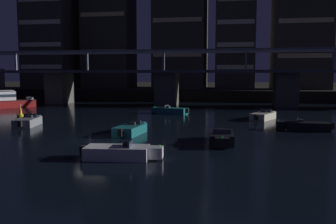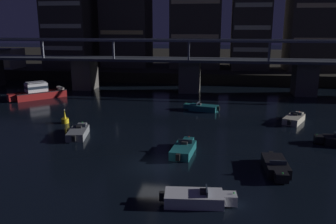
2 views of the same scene
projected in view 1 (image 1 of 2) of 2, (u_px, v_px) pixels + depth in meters
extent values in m
plane|color=black|center=(93.00, 140.00, 29.31)|extent=(400.00, 400.00, 0.00)
cube|color=black|center=(194.00, 88.00, 110.64)|extent=(240.00, 80.00, 2.20)
cube|color=#4C4944|center=(59.00, 88.00, 66.66)|extent=(3.60, 4.40, 5.55)
cube|color=#4C4944|center=(167.00, 89.00, 63.38)|extent=(3.60, 4.40, 5.55)
cube|color=#4C4944|center=(286.00, 90.00, 60.10)|extent=(3.60, 4.40, 5.55)
cube|color=#3D424C|center=(167.00, 71.00, 63.08)|extent=(85.49, 6.40, 0.45)
cube|color=slate|center=(164.00, 50.00, 59.88)|extent=(85.49, 0.36, 0.36)
cube|color=slate|center=(169.00, 52.00, 65.57)|extent=(85.49, 0.36, 0.36)
cube|color=slate|center=(16.00, 61.00, 64.42)|extent=(0.30, 0.30, 3.20)
cube|color=slate|center=(87.00, 61.00, 62.23)|extent=(0.30, 0.30, 3.20)
cube|color=slate|center=(164.00, 60.00, 60.05)|extent=(0.30, 0.30, 3.20)
cube|color=slate|center=(246.00, 60.00, 57.86)|extent=(0.30, 0.30, 3.20)
cube|color=slate|center=(335.00, 59.00, 55.67)|extent=(0.30, 0.30, 3.20)
cube|color=#38332D|center=(53.00, 36.00, 83.68)|extent=(10.22, 11.83, 23.62)
cube|color=beige|center=(41.00, 67.00, 78.55)|extent=(9.40, 0.10, 0.90)
cube|color=beige|center=(40.00, 44.00, 78.07)|extent=(9.40, 0.10, 0.90)
cube|color=beige|center=(39.00, 22.00, 77.59)|extent=(9.40, 0.10, 0.90)
cube|color=#F2D172|center=(103.00, 52.00, 80.36)|extent=(9.89, 0.10, 0.90)
cube|color=#F2D172|center=(102.00, 14.00, 79.54)|extent=(9.89, 0.10, 0.90)
cube|color=#38332D|center=(181.00, 8.00, 83.23)|extent=(11.29, 13.74, 36.33)
cube|color=beige|center=(177.00, 55.00, 77.55)|extent=(10.38, 0.10, 0.90)
cube|color=beige|center=(177.00, 20.00, 76.81)|extent=(10.38, 0.10, 0.90)
cube|color=#38332D|center=(235.00, 36.00, 80.55)|extent=(8.12, 12.64, 22.86)
cube|color=beige|center=(235.00, 67.00, 75.00)|extent=(7.47, 0.10, 0.90)
cube|color=beige|center=(235.00, 45.00, 74.53)|extent=(7.47, 0.10, 0.90)
cube|color=beige|center=(236.00, 22.00, 74.07)|extent=(7.47, 0.10, 0.90)
cube|color=#38332D|center=(301.00, 7.00, 75.04)|extent=(10.99, 10.49, 33.57)
cube|color=beige|center=(305.00, 56.00, 70.87)|extent=(10.11, 0.10, 0.90)
cube|color=beige|center=(306.00, 20.00, 70.18)|extent=(10.11, 0.10, 0.90)
cube|color=maroon|center=(8.00, 104.00, 58.10)|extent=(7.40, 7.58, 1.20)
cube|color=black|center=(8.00, 100.00, 58.04)|extent=(7.52, 7.70, 0.10)
cube|color=white|center=(4.00, 96.00, 57.61)|extent=(3.73, 3.77, 1.40)
cube|color=#283342|center=(4.00, 96.00, 57.60)|extent=(3.78, 3.82, 0.44)
cube|color=silver|center=(3.00, 90.00, 57.52)|extent=(3.36, 3.39, 0.08)
cube|color=#B7B2A8|center=(30.00, 98.00, 60.05)|extent=(1.92, 1.87, 0.36)
cube|color=#196066|center=(130.00, 130.00, 32.01)|extent=(2.21, 4.08, 0.80)
cube|color=#196066|center=(140.00, 126.00, 34.31)|extent=(1.08, 1.00, 0.70)
cube|color=#283342|center=(134.00, 122.00, 32.77)|extent=(1.35, 0.25, 0.36)
cube|color=#262628|center=(133.00, 123.00, 32.53)|extent=(0.60, 0.46, 0.24)
cube|color=black|center=(120.00, 133.00, 29.94)|extent=(0.40, 0.40, 0.60)
sphere|color=red|center=(140.00, 121.00, 34.50)|extent=(0.12, 0.12, 0.12)
cube|color=beige|center=(263.00, 116.00, 42.66)|extent=(3.31, 4.30, 0.80)
cube|color=beige|center=(270.00, 114.00, 44.61)|extent=(1.28, 1.24, 0.70)
cube|color=#283342|center=(266.00, 111.00, 43.30)|extent=(1.26, 0.67, 0.36)
cube|color=#262628|center=(265.00, 111.00, 43.10)|extent=(0.68, 0.60, 0.24)
cube|color=black|center=(256.00, 117.00, 40.90)|extent=(0.48, 0.48, 0.60)
sphere|color=red|center=(271.00, 110.00, 44.77)|extent=(0.12, 0.12, 0.12)
cube|color=black|center=(221.00, 137.00, 28.23)|extent=(1.95, 3.98, 0.80)
cube|color=black|center=(222.00, 142.00, 25.85)|extent=(1.02, 0.94, 0.70)
cube|color=#283342|center=(222.00, 132.00, 27.33)|extent=(1.35, 0.15, 0.36)
cube|color=#262628|center=(222.00, 132.00, 27.59)|extent=(0.58, 0.42, 0.24)
cube|color=black|center=(221.00, 132.00, 30.35)|extent=(0.37, 0.37, 0.60)
sphere|color=#33D84C|center=(222.00, 137.00, 25.56)|extent=(0.12, 0.12, 0.12)
cube|color=gray|center=(28.00, 122.00, 37.45)|extent=(2.53, 4.19, 0.80)
cube|color=gray|center=(35.00, 119.00, 39.83)|extent=(1.15, 1.08, 0.70)
cube|color=#283342|center=(30.00, 115.00, 38.23)|extent=(1.34, 0.36, 0.36)
cube|color=#262628|center=(29.00, 116.00, 37.99)|extent=(0.63, 0.50, 0.24)
cube|color=black|center=(20.00, 124.00, 35.29)|extent=(0.42, 0.42, 0.60)
sphere|color=#33D84C|center=(36.00, 115.00, 40.04)|extent=(0.12, 0.12, 0.12)
cube|color=silver|center=(117.00, 153.00, 22.73)|extent=(4.06, 2.15, 0.80)
cube|color=silver|center=(156.00, 152.00, 22.54)|extent=(0.99, 1.07, 0.70)
cube|color=#283342|center=(131.00, 144.00, 22.61)|extent=(0.22, 1.35, 0.36)
cube|color=#262628|center=(127.00, 145.00, 22.63)|extent=(0.45, 0.59, 0.24)
cube|color=black|center=(83.00, 150.00, 22.88)|extent=(0.39, 0.39, 0.60)
sphere|color=#33D84C|center=(160.00, 146.00, 22.48)|extent=(0.12, 0.12, 0.12)
cube|color=#196066|center=(172.00, 111.00, 48.99)|extent=(4.23, 2.69, 0.80)
cube|color=#196066|center=(156.00, 110.00, 49.94)|extent=(1.11, 1.18, 0.70)
cube|color=#283342|center=(167.00, 106.00, 49.27)|extent=(0.42, 1.33, 0.36)
cube|color=#262628|center=(168.00, 107.00, 49.18)|extent=(0.52, 0.64, 0.24)
cube|color=black|center=(187.00, 111.00, 48.13)|extent=(0.44, 0.44, 0.60)
sphere|color=#33D84C|center=(154.00, 107.00, 50.00)|extent=(0.12, 0.12, 0.12)
cube|color=black|center=(307.00, 126.00, 34.33)|extent=(4.04, 2.11, 0.80)
cube|color=black|center=(281.00, 125.00, 34.91)|extent=(0.98, 1.06, 0.70)
cube|color=#283342|center=(298.00, 120.00, 34.48)|extent=(0.21, 1.35, 0.36)
cube|color=#262628|center=(301.00, 121.00, 34.43)|extent=(0.44, 0.59, 0.24)
cube|color=black|center=(332.00, 126.00, 33.80)|extent=(0.39, 0.39, 0.60)
sphere|color=#33D84C|center=(278.00, 120.00, 34.93)|extent=(0.12, 0.12, 0.12)
cylinder|color=yellow|center=(21.00, 117.00, 42.86)|extent=(0.90, 0.90, 0.60)
cone|color=yellow|center=(21.00, 110.00, 42.78)|extent=(0.36, 0.36, 1.00)
sphere|color=#F2EAB2|center=(20.00, 105.00, 42.72)|extent=(0.16, 0.16, 0.16)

